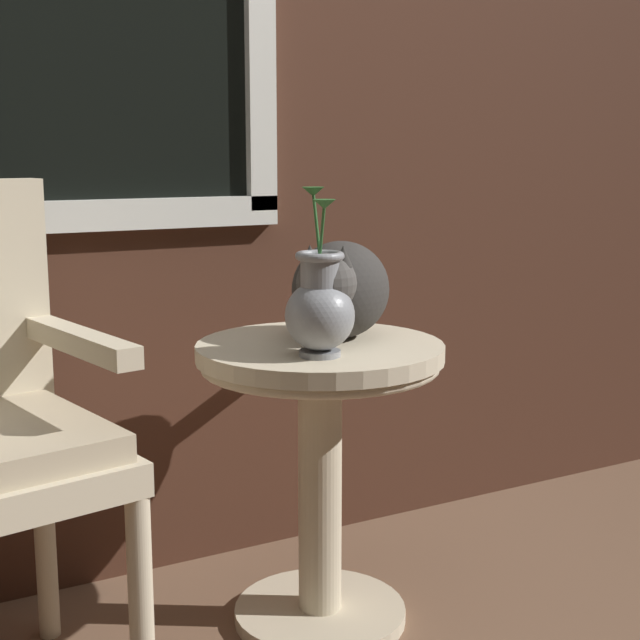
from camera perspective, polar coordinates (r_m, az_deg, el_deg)
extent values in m
cube|color=#47281C|center=(2.26, -8.63, 17.31)|extent=(4.00, 0.04, 2.60)
cube|color=silver|center=(2.13, -14.27, 6.28)|extent=(0.94, 0.03, 0.07)
cylinder|color=beige|center=(2.14, 0.00, -17.67)|extent=(0.38, 0.38, 0.03)
cylinder|color=beige|center=(2.02, 0.00, -10.25)|extent=(0.09, 0.09, 0.56)
cylinder|color=beige|center=(1.94, 0.00, -1.96)|extent=(0.52, 0.52, 0.03)
torus|color=beige|center=(1.94, 0.00, -2.76)|extent=(0.51, 0.51, 0.02)
cylinder|color=beige|center=(1.73, -11.01, -17.50)|extent=(0.04, 0.04, 0.44)
cylinder|color=beige|center=(2.08, -16.67, -12.82)|extent=(0.04, 0.04, 0.44)
cube|color=beige|center=(1.75, -14.88, -1.20)|extent=(0.12, 0.43, 0.04)
ellipsoid|color=#33302D|center=(1.98, 1.29, 1.90)|extent=(0.33, 0.33, 0.21)
sphere|color=#494643|center=(1.82, 0.40, 2.30)|extent=(0.12, 0.12, 0.12)
cone|color=#33302D|center=(1.82, -0.63, 4.03)|extent=(0.04, 0.04, 0.04)
cone|color=#33302D|center=(1.81, 1.45, 3.98)|extent=(0.04, 0.04, 0.04)
cylinder|color=#33302D|center=(2.18, 2.14, 1.00)|extent=(0.19, 0.21, 0.05)
cylinder|color=gray|center=(1.81, -0.01, -2.07)|extent=(0.08, 0.08, 0.01)
ellipsoid|color=gray|center=(1.80, -0.01, 0.26)|extent=(0.14, 0.14, 0.14)
cylinder|color=gray|center=(1.78, -0.01, 2.95)|extent=(0.08, 0.08, 0.07)
torus|color=gray|center=(1.78, -0.01, 3.99)|extent=(0.10, 0.10, 0.02)
cylinder|color=#2D662D|center=(1.76, 0.13, 5.57)|extent=(0.02, 0.04, 0.10)
cone|color=#2D662D|center=(1.74, 0.27, 7.19)|extent=(0.04, 0.04, 0.02)
cylinder|color=#2D662D|center=(1.78, -0.22, 5.98)|extent=(0.01, 0.03, 0.12)
cone|color=#2D662D|center=(1.79, -0.43, 7.96)|extent=(0.04, 0.04, 0.02)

